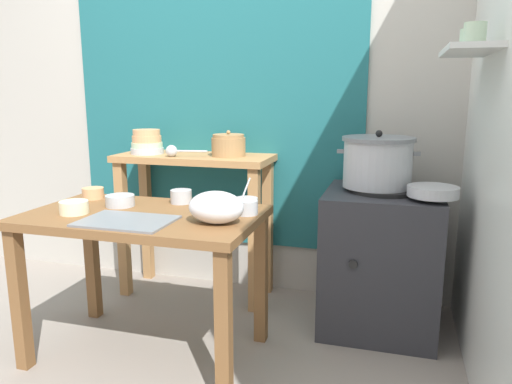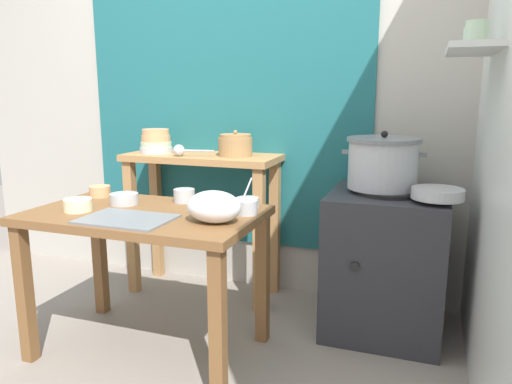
% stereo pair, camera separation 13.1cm
% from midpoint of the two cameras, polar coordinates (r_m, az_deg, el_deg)
% --- Properties ---
extents(ground_plane, '(9.00, 9.00, 0.00)m').
position_cam_midpoint_polar(ground_plane, '(2.50, -8.55, -19.22)').
color(ground_plane, gray).
extents(wall_back, '(4.40, 0.12, 2.60)m').
position_cam_midpoint_polar(wall_back, '(3.12, 1.82, 12.15)').
color(wall_back, '#B2ADA3').
rests_on(wall_back, ground).
extents(prep_table, '(1.10, 0.66, 0.72)m').
position_cam_midpoint_polar(prep_table, '(2.38, -11.33, -4.84)').
color(prep_table, brown).
rests_on(prep_table, ground).
extents(back_shelf_table, '(0.96, 0.40, 0.90)m').
position_cam_midpoint_polar(back_shelf_table, '(3.04, -5.11, 0.30)').
color(back_shelf_table, '#B27F4C').
rests_on(back_shelf_table, ground).
extents(stove_block, '(0.60, 0.61, 0.78)m').
position_cam_midpoint_polar(stove_block, '(2.73, 16.31, -7.92)').
color(stove_block, '#2D2D33').
rests_on(stove_block, ground).
extents(steamer_pot, '(0.43, 0.38, 0.30)m').
position_cam_midpoint_polar(steamer_pot, '(2.63, 16.13, 3.30)').
color(steamer_pot, '#B7BABF').
rests_on(steamer_pot, stove_block).
extents(clay_pot, '(0.20, 0.20, 0.16)m').
position_cam_midpoint_polar(clay_pot, '(2.91, -1.15, 5.52)').
color(clay_pot, '#A37A4C').
rests_on(clay_pot, back_shelf_table).
extents(bowl_stack_enamel, '(0.20, 0.20, 0.15)m').
position_cam_midpoint_polar(bowl_stack_enamel, '(3.11, -10.53, 5.81)').
color(bowl_stack_enamel, '#B7BABF').
rests_on(bowl_stack_enamel, back_shelf_table).
extents(ladle, '(0.25, 0.08, 0.07)m').
position_cam_midpoint_polar(ladle, '(2.93, -7.65, 4.88)').
color(ladle, '#B7BABF').
rests_on(ladle, back_shelf_table).
extents(serving_tray, '(0.40, 0.28, 0.01)m').
position_cam_midpoint_polar(serving_tray, '(2.20, -13.38, -3.14)').
color(serving_tray, slate).
rests_on(serving_tray, prep_table).
extents(plastic_bag, '(0.24, 0.18, 0.14)m').
position_cam_midpoint_polar(plastic_bag, '(2.09, -3.19, -1.76)').
color(plastic_bag, white).
rests_on(plastic_bag, prep_table).
extents(wide_pan, '(0.24, 0.24, 0.05)m').
position_cam_midpoint_polar(wide_pan, '(2.47, 22.05, -0.18)').
color(wide_pan, '#B7BABF').
rests_on(wide_pan, stove_block).
extents(prep_bowl_0, '(0.14, 0.14, 0.06)m').
position_cam_midpoint_polar(prep_bowl_0, '(2.52, -13.86, -0.75)').
color(prep_bowl_0, '#B7BABF').
rests_on(prep_bowl_0, prep_table).
extents(prep_bowl_1, '(0.13, 0.13, 0.06)m').
position_cam_midpoint_polar(prep_bowl_1, '(2.43, -18.82, -1.40)').
color(prep_bowl_1, beige).
rests_on(prep_bowl_1, prep_table).
extents(prep_bowl_2, '(0.11, 0.11, 0.06)m').
position_cam_midpoint_polar(prep_bowl_2, '(2.74, -16.64, 0.13)').
color(prep_bowl_2, tan).
rests_on(prep_bowl_2, prep_table).
extents(prep_bowl_3, '(0.11, 0.11, 0.07)m').
position_cam_midpoint_polar(prep_bowl_3, '(2.24, 0.51, -1.75)').
color(prep_bowl_3, '#B7BABF').
rests_on(prep_bowl_3, prep_table).
extents(prep_bowl_4, '(0.11, 0.11, 0.07)m').
position_cam_midpoint_polar(prep_bowl_4, '(2.51, -6.98, -0.37)').
color(prep_bowl_4, '#B7BABF').
rests_on(prep_bowl_4, prep_table).
extents(prep_bowl_5, '(0.11, 0.11, 0.15)m').
position_cam_midpoint_polar(prep_bowl_5, '(2.37, 0.58, -1.22)').
color(prep_bowl_5, '#B7BABF').
rests_on(prep_bowl_5, prep_table).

